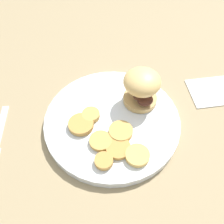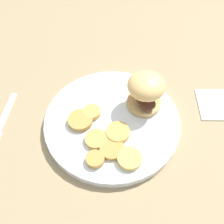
# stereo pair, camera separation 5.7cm
# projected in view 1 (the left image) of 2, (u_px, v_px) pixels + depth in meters

# --- Properties ---
(ground_plane) EXTENTS (4.00, 4.00, 0.00)m
(ground_plane) POSITION_uv_depth(u_px,v_px,m) (112.00, 124.00, 0.61)
(ground_plane) COLOR #937F5B
(dinner_plate) EXTENTS (0.31, 0.31, 0.02)m
(dinner_plate) POSITION_uv_depth(u_px,v_px,m) (112.00, 121.00, 0.60)
(dinner_plate) COLOR white
(dinner_plate) RESTS_ON ground_plane
(sandwich) EXTENTS (0.08, 0.09, 0.09)m
(sandwich) POSITION_uv_depth(u_px,v_px,m) (142.00, 86.00, 0.58)
(sandwich) COLOR tan
(sandwich) RESTS_ON dinner_plate
(potato_round_0) EXTENTS (0.05, 0.05, 0.01)m
(potato_round_0) POSITION_uv_depth(u_px,v_px,m) (118.00, 148.00, 0.54)
(potato_round_0) COLOR #BC8942
(potato_round_0) RESTS_ON dinner_plate
(potato_round_1) EXTENTS (0.05, 0.05, 0.01)m
(potato_round_1) POSITION_uv_depth(u_px,v_px,m) (101.00, 141.00, 0.55)
(potato_round_1) COLOR tan
(potato_round_1) RESTS_ON dinner_plate
(potato_round_2) EXTENTS (0.04, 0.04, 0.01)m
(potato_round_2) POSITION_uv_depth(u_px,v_px,m) (91.00, 115.00, 0.59)
(potato_round_2) COLOR tan
(potato_round_2) RESTS_ON dinner_plate
(potato_round_3) EXTENTS (0.05, 0.05, 0.01)m
(potato_round_3) POSITION_uv_depth(u_px,v_px,m) (137.00, 155.00, 0.53)
(potato_round_3) COLOR tan
(potato_round_3) RESTS_ON dinner_plate
(potato_round_4) EXTENTS (0.04, 0.04, 0.01)m
(potato_round_4) POSITION_uv_depth(u_px,v_px,m) (104.00, 161.00, 0.52)
(potato_round_4) COLOR #BC8942
(potato_round_4) RESTS_ON dinner_plate
(potato_round_5) EXTENTS (0.06, 0.06, 0.01)m
(potato_round_5) POSITION_uv_depth(u_px,v_px,m) (81.00, 124.00, 0.57)
(potato_round_5) COLOR #BC8942
(potato_round_5) RESTS_ON dinner_plate
(potato_round_6) EXTENTS (0.05, 0.05, 0.01)m
(potato_round_6) POSITION_uv_depth(u_px,v_px,m) (121.00, 131.00, 0.56)
(potato_round_6) COLOR tan
(potato_round_6) RESTS_ON dinner_plate
(napkin) EXTENTS (0.15, 0.10, 0.01)m
(napkin) POSITION_uv_depth(u_px,v_px,m) (218.00, 90.00, 0.67)
(napkin) COLOR white
(napkin) RESTS_ON ground_plane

